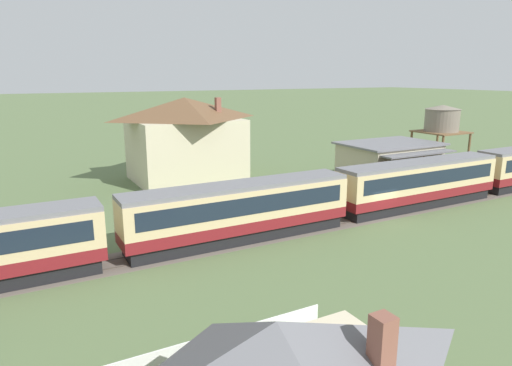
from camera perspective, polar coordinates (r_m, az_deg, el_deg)
The scene contains 6 objects.
ground_plane at distance 39.41m, azimuth 15.30°, elevation -4.35°, with size 600.00×600.00×0.00m, color #566B42.
passenger_train at distance 32.75m, azimuth -1.61°, elevation -3.21°, with size 89.53×2.93×4.21m.
railway_track at distance 33.76m, azimuth -0.63°, elevation -6.84°, with size 136.78×3.60×0.04m.
station_building at distance 52.30m, azimuth 16.29°, elevation 2.48°, with size 10.43×8.56×4.47m.
station_house_brown_roof at distance 51.84m, azimuth -8.79°, elevation 5.57°, with size 12.36×10.07×9.25m.
water_tower at distance 60.69m, azimuth 22.23°, elevation 7.31°, with size 5.27×5.27×8.10m.
Camera 1 is at (-26.42, -26.81, 11.69)m, focal length 32.00 mm.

